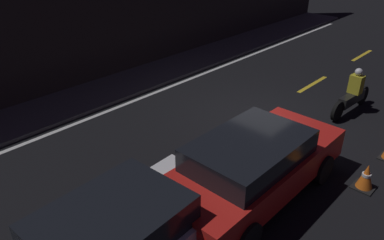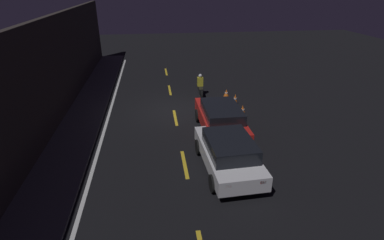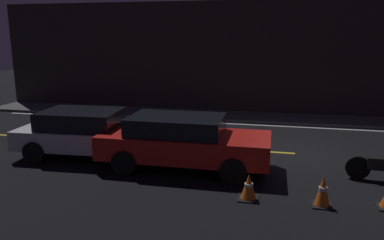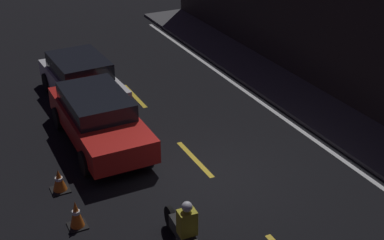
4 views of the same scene
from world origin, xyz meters
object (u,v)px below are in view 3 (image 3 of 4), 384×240
at_px(sedan_white, 87,132).
at_px(traffic_cone_mid, 323,191).
at_px(taxi_red, 183,141).
at_px(traffic_cone_near, 249,187).

height_order(sedan_white, traffic_cone_mid, sedan_white).
bearing_deg(sedan_white, taxi_red, -9.83).
relative_size(traffic_cone_near, traffic_cone_mid, 0.87).
height_order(taxi_red, traffic_cone_mid, taxi_red).
bearing_deg(traffic_cone_near, taxi_red, 139.03).
relative_size(taxi_red, traffic_cone_near, 7.67).
bearing_deg(taxi_red, traffic_cone_near, -40.96).
height_order(traffic_cone_near, traffic_cone_mid, traffic_cone_mid).
relative_size(sedan_white, traffic_cone_mid, 6.11).
bearing_deg(traffic_cone_mid, traffic_cone_near, 179.86).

